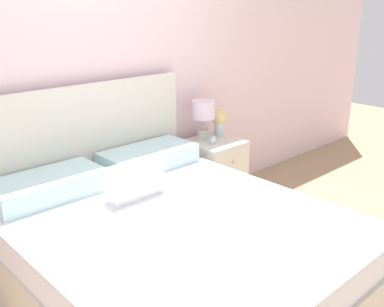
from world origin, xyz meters
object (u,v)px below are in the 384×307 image
nightstand (214,174)px  table_lamp (203,113)px  bed (167,250)px  alarm_clock (212,140)px  flower_vase (219,119)px

nightstand → table_lamp: size_ratio=1.77×
bed → table_lamp: bed is taller
bed → alarm_clock: bearing=32.2°
flower_vase → alarm_clock: (-0.21, -0.12, -0.12)m
table_lamp → bed: bearing=-143.7°
nightstand → flower_vase: (0.14, 0.08, 0.45)m
bed → flower_vase: 1.55m
bed → flower_vase: bed is taller
nightstand → table_lamp: bearing=119.9°
alarm_clock → table_lamp: bearing=81.0°
bed → alarm_clock: size_ratio=31.13×
bed → nightstand: bed is taller
table_lamp → nightstand: bearing=-60.1°
nightstand → flower_vase: size_ratio=2.46×
alarm_clock → nightstand: bearing=28.7°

